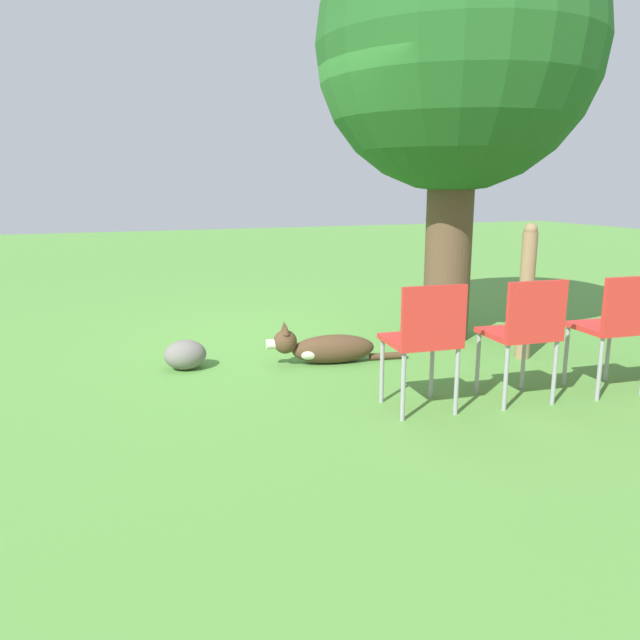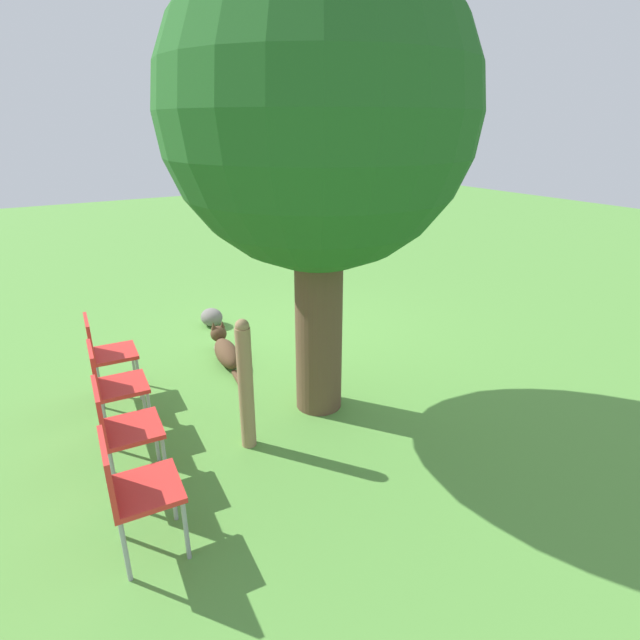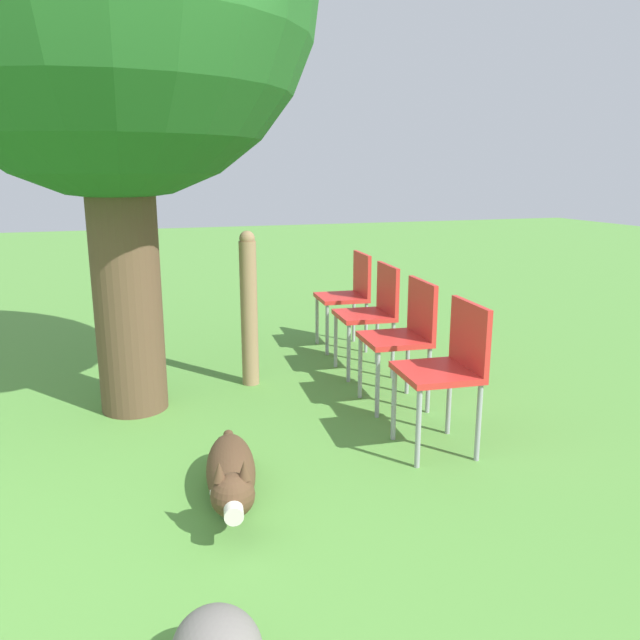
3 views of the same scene
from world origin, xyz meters
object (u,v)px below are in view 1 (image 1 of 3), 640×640
oak_tree (457,51)px  red_chair_0 (425,336)px  fence_post (526,291)px  red_chair_1 (525,329)px  red_chair_2 (616,323)px  dog (324,348)px

oak_tree → red_chair_0: bearing=-35.7°
oak_tree → fence_post: size_ratio=3.39×
red_chair_1 → red_chair_2: size_ratio=1.00×
oak_tree → red_chair_2: (1.86, 0.23, -2.13)m
red_chair_0 → red_chair_2: bearing=-91.4°
fence_post → red_chair_2: (1.00, -0.02, -0.07)m
dog → red_chair_1: bearing=132.6°
red_chair_0 → fence_post: bearing=-55.8°
red_chair_0 → red_chair_1: same height
dog → red_chair_1: size_ratio=1.39×
red_chair_2 → dog: bearing=53.2°
red_chair_1 → red_chair_2: (0.07, 0.73, 0.00)m
red_chair_0 → red_chair_1: size_ratio=1.00×
fence_post → red_chair_2: bearing=-1.0°
oak_tree → red_chair_1: (1.79, -0.50, -2.13)m
oak_tree → red_chair_0: oak_tree is taller
fence_post → red_chair_1: 1.19m
red_chair_0 → red_chair_1: (0.07, 0.73, 0.00)m
red_chair_0 → red_chair_2: size_ratio=1.00×
dog → red_chair_0: 1.38m
red_chair_0 → red_chair_1: 0.74m
fence_post → red_chair_0: size_ratio=1.34×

